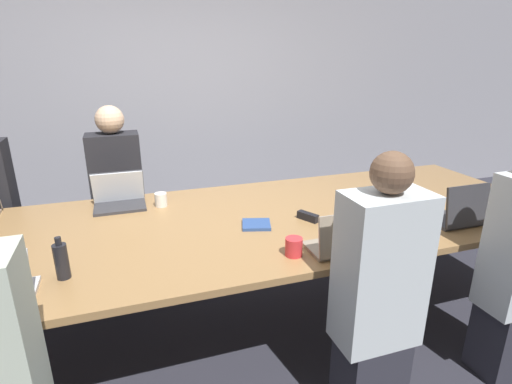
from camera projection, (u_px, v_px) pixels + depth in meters
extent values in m
plane|color=#2D2D38|center=(224.00, 323.00, 2.82)|extent=(24.00, 24.00, 0.00)
cube|color=#9999A3|center=(171.00, 94.00, 4.34)|extent=(12.00, 0.06, 2.80)
cube|color=#9E7547|center=(221.00, 226.00, 2.58)|extent=(4.73, 1.50, 0.04)
cylinder|color=#4C4C51|center=(427.00, 211.00, 3.88)|extent=(0.08, 0.08, 0.73)
cube|color=#333338|center=(120.00, 207.00, 2.82)|extent=(0.35, 0.24, 0.02)
cube|color=#333338|center=(118.00, 186.00, 2.86)|extent=(0.36, 0.08, 0.23)
cube|color=silver|center=(118.00, 187.00, 2.86)|extent=(0.35, 0.08, 0.23)
cube|color=#2D2D38|center=(125.00, 248.00, 3.42)|extent=(0.32, 0.24, 0.45)
cube|color=#232328|center=(117.00, 181.00, 3.22)|extent=(0.40, 0.24, 0.77)
sphere|color=beige|center=(110.00, 120.00, 3.06)|extent=(0.22, 0.22, 0.22)
cylinder|color=white|center=(161.00, 200.00, 2.85)|extent=(0.09, 0.09, 0.10)
cube|color=#2D2D38|center=(0.00, 266.00, 3.13)|extent=(0.32, 0.24, 0.45)
cylinder|color=black|center=(62.00, 262.00, 1.91)|extent=(0.07, 0.07, 0.18)
cylinder|color=black|center=(58.00, 241.00, 1.88)|extent=(0.03, 0.03, 0.04)
cube|color=gray|center=(338.00, 247.00, 2.23)|extent=(0.35, 0.23, 0.02)
cube|color=gray|center=(350.00, 234.00, 2.10)|extent=(0.36, 0.04, 0.23)
cube|color=silver|center=(349.00, 234.00, 2.11)|extent=(0.35, 0.04, 0.23)
cube|color=#2D2D38|center=(369.00, 374.00, 2.07)|extent=(0.32, 0.24, 0.45)
cube|color=silver|center=(381.00, 271.00, 1.87)|extent=(0.40, 0.24, 0.77)
sphere|color=brown|center=(392.00, 173.00, 1.72)|extent=(0.19, 0.19, 0.19)
cylinder|color=red|center=(294.00, 247.00, 2.14)|extent=(0.09, 0.09, 0.10)
cube|color=#333338|center=(450.00, 219.00, 2.61)|extent=(0.32, 0.26, 0.02)
cube|color=#333338|center=(469.00, 206.00, 2.45)|extent=(0.32, 0.05, 0.26)
cube|color=black|center=(467.00, 206.00, 2.46)|extent=(0.32, 0.05, 0.25)
cube|color=#2D2D38|center=(505.00, 338.00, 2.34)|extent=(0.32, 0.24, 0.45)
cube|color=black|center=(308.00, 217.00, 2.61)|extent=(0.11, 0.15, 0.05)
cube|color=#2D4C8C|center=(256.00, 225.00, 2.53)|extent=(0.22, 0.21, 0.02)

